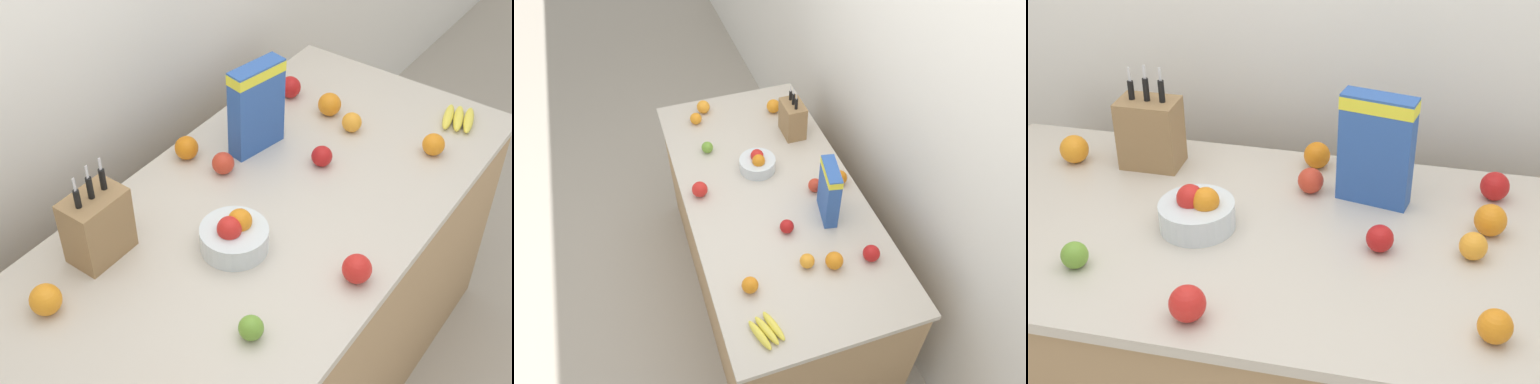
% 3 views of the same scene
% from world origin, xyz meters
% --- Properties ---
extents(ground_plane, '(14.00, 14.00, 0.00)m').
position_xyz_m(ground_plane, '(0.00, 0.00, 0.00)').
color(ground_plane, '#B2A899').
extents(wall_back, '(9.00, 0.06, 2.60)m').
position_xyz_m(wall_back, '(0.00, 0.68, 1.30)').
color(wall_back, silver).
rests_on(wall_back, ground_plane).
extents(counter, '(1.90, 0.92, 0.92)m').
position_xyz_m(counter, '(0.00, 0.00, 0.46)').
color(counter, tan).
rests_on(counter, ground_plane).
extents(knife_block, '(0.18, 0.12, 0.32)m').
position_xyz_m(knife_block, '(-0.44, 0.28, 1.02)').
color(knife_block, '#937047').
rests_on(knife_block, counter).
extents(cereal_box, '(0.21, 0.11, 0.32)m').
position_xyz_m(cereal_box, '(0.24, 0.22, 1.09)').
color(cereal_box, '#2D56A8').
rests_on(cereal_box, counter).
extents(fruit_bowl, '(0.20, 0.20, 0.12)m').
position_xyz_m(fruit_bowl, '(-0.19, -0.01, 0.96)').
color(fruit_bowl, silver).
rests_on(fruit_bowl, counter).
extents(banana_bunch, '(0.19, 0.15, 0.03)m').
position_xyz_m(banana_bunch, '(0.78, -0.28, 0.93)').
color(banana_bunch, yellow).
rests_on(banana_bunch, counter).
extents(apple_by_knife_block, '(0.08, 0.08, 0.08)m').
position_xyz_m(apple_by_knife_block, '(-0.10, -0.36, 0.96)').
color(apple_by_knife_block, red).
rests_on(apple_by_knife_block, counter).
extents(apple_middle, '(0.08, 0.08, 0.08)m').
position_xyz_m(apple_middle, '(0.57, 0.31, 0.96)').
color(apple_middle, red).
rests_on(apple_middle, counter).
extents(apple_leftmost, '(0.07, 0.07, 0.07)m').
position_xyz_m(apple_leftmost, '(-0.43, -0.24, 0.95)').
color(apple_leftmost, '#6B9E33').
rests_on(apple_leftmost, counter).
extents(apple_front, '(0.07, 0.07, 0.07)m').
position_xyz_m(apple_front, '(0.06, 0.23, 0.95)').
color(apple_front, red).
rests_on(apple_front, counter).
extents(apple_rear, '(0.07, 0.07, 0.07)m').
position_xyz_m(apple_rear, '(0.29, -0.01, 0.95)').
color(apple_rear, red).
rests_on(apple_rear, counter).
extents(orange_near_bowl, '(0.08, 0.08, 0.08)m').
position_xyz_m(orange_near_bowl, '(0.56, 0.12, 0.96)').
color(orange_near_bowl, orange).
rests_on(orange_near_bowl, counter).
extents(orange_mid_right, '(0.08, 0.08, 0.08)m').
position_xyz_m(orange_mid_right, '(0.05, 0.38, 0.96)').
color(orange_mid_right, orange).
rests_on(orange_mid_right, counter).
extents(orange_by_cereal, '(0.09, 0.09, 0.09)m').
position_xyz_m(orange_by_cereal, '(-0.68, 0.24, 0.96)').
color(orange_by_cereal, orange).
rests_on(orange_by_cereal, counter).
extents(orange_front_left, '(0.07, 0.07, 0.07)m').
position_xyz_m(orange_front_left, '(0.52, 0.01, 0.95)').
color(orange_front_left, orange).
rests_on(orange_front_left, counter).
extents(orange_front_center, '(0.08, 0.08, 0.08)m').
position_xyz_m(orange_front_center, '(-0.81, -0.18, 0.96)').
color(orange_front_center, orange).
rests_on(orange_front_center, counter).
extents(orange_front_right, '(0.07, 0.07, 0.07)m').
position_xyz_m(orange_front_right, '(-0.72, -0.25, 0.95)').
color(orange_front_right, orange).
rests_on(orange_front_right, counter).
extents(orange_mid_left, '(0.08, 0.08, 0.08)m').
position_xyz_m(orange_mid_left, '(0.56, -0.29, 0.95)').
color(orange_mid_left, orange).
rests_on(orange_mid_left, counter).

